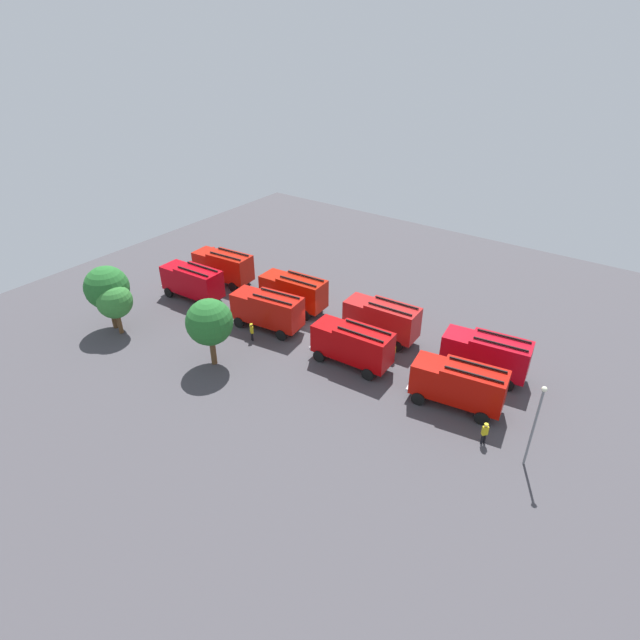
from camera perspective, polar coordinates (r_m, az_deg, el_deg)
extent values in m
plane|color=#423F44|center=(49.26, 0.00, -1.40)|extent=(66.89, 66.89, 0.00)
cube|color=#B50715|center=(44.94, 15.07, -2.87)|extent=(2.49, 2.75, 2.60)
cube|color=#8C9EAD|center=(44.95, 13.84, -2.20)|extent=(0.34, 2.12, 1.46)
cube|color=#B50715|center=(44.44, 19.42, -3.83)|extent=(5.07, 3.08, 2.90)
cube|color=black|center=(43.03, 19.59, -2.56)|extent=(4.30, 0.66, 0.12)
cube|color=black|center=(44.21, 19.94, -1.70)|extent=(4.30, 0.66, 0.12)
cube|color=silver|center=(45.77, 13.44, -3.69)|extent=(0.49, 2.38, 0.28)
cylinder|color=black|center=(44.84, 14.15, -5.21)|extent=(1.13, 0.48, 1.10)
cylinder|color=black|center=(46.80, 14.98, -3.68)|extent=(1.13, 0.48, 1.10)
cylinder|color=black|center=(44.31, 20.24, -6.82)|extent=(1.13, 0.48, 1.10)
cylinder|color=black|center=(46.29, 20.80, -5.20)|extent=(1.13, 0.48, 1.10)
cube|color=#AB1615|center=(48.65, 4.38, 0.93)|extent=(2.31, 2.59, 2.60)
cube|color=#8C9EAD|center=(48.94, 3.32, 1.58)|extent=(0.17, 2.13, 1.46)
cube|color=#AB1615|center=(47.24, 8.08, -0.07)|extent=(4.91, 2.71, 2.90)
cube|color=black|center=(45.92, 7.84, 1.26)|extent=(4.32, 0.31, 0.12)
cube|color=black|center=(47.02, 8.58, 1.94)|extent=(4.32, 0.31, 0.12)
cube|color=silver|center=(49.73, 3.12, 0.15)|extent=(0.30, 2.38, 0.28)
cylinder|color=black|center=(48.61, 3.40, -1.18)|extent=(1.11, 0.40, 1.10)
cylinder|color=black|center=(50.42, 4.78, 0.02)|extent=(1.11, 0.40, 1.10)
cylinder|color=black|center=(46.79, 8.60, -2.89)|extent=(1.11, 0.40, 1.10)
cylinder|color=black|center=(48.66, 9.82, -1.58)|extent=(1.11, 0.40, 1.10)
cube|color=#A81204|center=(53.63, -5.13, 3.86)|extent=(2.35, 2.63, 2.60)
cube|color=#8C9EAD|center=(54.07, -6.04, 4.42)|extent=(0.21, 2.13, 1.46)
cube|color=#A81204|center=(51.72, -2.02, 3.10)|extent=(4.95, 2.80, 2.90)
cube|color=black|center=(50.50, -2.49, 4.38)|extent=(4.32, 0.39, 0.12)
cube|color=black|center=(51.53, -1.62, 4.95)|extent=(4.32, 0.39, 0.12)
cube|color=silver|center=(54.81, -6.08, 3.08)|extent=(0.35, 2.38, 0.28)
cylinder|color=black|center=(53.62, -5.99, 1.94)|extent=(1.12, 0.42, 1.10)
cylinder|color=black|center=(55.29, -4.48, 2.95)|extent=(1.12, 0.42, 1.10)
cylinder|color=black|center=(51.07, -1.62, 0.55)|extent=(1.12, 0.42, 1.10)
cylinder|color=black|center=(52.82, -0.18, 1.65)|extent=(1.12, 0.42, 1.10)
cube|color=#AD1407|center=(60.45, -12.55, 6.42)|extent=(2.40, 2.67, 2.60)
cube|color=#8C9EAD|center=(61.01, -13.32, 6.87)|extent=(0.26, 2.12, 1.46)
cube|color=#AD1407|center=(58.19, -10.00, 5.89)|extent=(4.99, 2.89, 2.90)
cube|color=black|center=(57.09, -10.58, 7.07)|extent=(4.32, 0.48, 0.12)
cube|color=black|center=(58.04, -9.70, 7.55)|extent=(4.32, 0.48, 0.12)
cube|color=silver|center=(61.69, -13.26, 5.66)|extent=(0.40, 2.38, 0.28)
cylinder|color=black|center=(60.44, -13.29, 4.70)|extent=(1.13, 0.44, 1.10)
cylinder|color=black|center=(61.99, -11.79, 5.55)|extent=(1.13, 0.44, 1.10)
cylinder|color=black|center=(57.38, -9.70, 3.67)|extent=(1.13, 0.44, 1.10)
cylinder|color=black|center=(59.01, -8.22, 4.58)|extent=(1.13, 0.44, 1.10)
cube|color=#AE0B03|center=(40.94, 11.96, -6.06)|extent=(2.54, 2.79, 2.60)
cube|color=#8C9EAD|center=(40.96, 10.60, -5.33)|extent=(0.38, 2.11, 1.46)
cube|color=#AE0B03|center=(40.37, 16.74, -7.13)|extent=(5.11, 3.16, 2.90)
cube|color=black|center=(38.90, 16.86, -5.85)|extent=(4.29, 0.74, 0.12)
cube|color=black|center=(40.03, 17.29, -4.80)|extent=(4.29, 0.74, 0.12)
cube|color=silver|center=(41.85, 10.22, -6.90)|extent=(0.54, 2.38, 0.28)
cylinder|color=black|center=(40.98, 10.96, -8.63)|extent=(1.14, 0.50, 1.10)
cylinder|color=black|center=(42.83, 11.96, -6.79)|extent=(1.14, 0.50, 1.10)
cylinder|color=black|center=(40.36, 17.67, -10.42)|extent=(1.14, 0.50, 1.10)
cylinder|color=black|center=(42.24, 18.35, -8.46)|extent=(1.14, 0.50, 1.10)
cube|color=#AF0204|center=(44.83, 0.96, -1.78)|extent=(2.31, 2.60, 2.60)
cube|color=#8C9EAD|center=(45.14, -0.16, -1.05)|extent=(0.18, 2.13, 1.46)
cube|color=#AF0204|center=(43.29, 4.88, -2.96)|extent=(4.91, 2.72, 2.90)
cube|color=black|center=(41.93, 4.52, -1.60)|extent=(4.32, 0.32, 0.12)
cube|color=black|center=(42.97, 5.42, -0.78)|extent=(4.32, 0.32, 0.12)
cube|color=silver|center=(46.00, -0.31, -2.55)|extent=(0.31, 2.38, 0.28)
cylinder|color=black|center=(44.93, -0.09, -4.06)|extent=(1.11, 0.40, 1.10)
cylinder|color=black|center=(46.61, 1.53, -2.66)|extent=(1.11, 0.40, 1.10)
cylinder|color=black|center=(42.94, 5.41, -6.07)|extent=(1.11, 0.40, 1.10)
cylinder|color=black|center=(44.70, 6.89, -4.52)|extent=(1.11, 0.40, 1.10)
cube|color=#B21007|center=(50.42, -8.20, 1.82)|extent=(2.49, 2.75, 2.60)
cube|color=#8C9EAD|center=(50.85, -9.18, 2.40)|extent=(0.34, 2.12, 1.46)
cube|color=#B21007|center=(48.54, -4.86, 1.04)|extent=(5.07, 3.08, 2.90)
cube|color=black|center=(47.29, -5.40, 2.33)|extent=(4.30, 0.66, 0.12)
cube|color=black|center=(48.30, -4.50, 3.01)|extent=(4.30, 0.66, 0.12)
cube|color=silver|center=(51.63, -9.19, 1.00)|extent=(0.49, 2.38, 0.28)
cylinder|color=black|center=(50.47, -9.05, -0.25)|extent=(1.14, 0.48, 1.10)
cylinder|color=black|center=(52.11, -7.49, 0.93)|extent=(1.14, 0.48, 1.10)
cylinder|color=black|center=(47.98, -4.35, -1.69)|extent=(1.14, 0.48, 1.10)
cylinder|color=black|center=(49.70, -2.87, -0.39)|extent=(1.14, 0.48, 1.10)
cube|color=#B9030D|center=(57.68, -15.80, 4.77)|extent=(2.30, 2.59, 2.60)
cube|color=#8C9EAD|center=(58.29, -16.54, 5.28)|extent=(0.17, 2.13, 1.46)
cube|color=#B9030D|center=(55.20, -13.36, 4.10)|extent=(4.90, 2.70, 2.90)
cube|color=black|center=(54.13, -14.07, 5.31)|extent=(4.32, 0.30, 0.12)
cube|color=black|center=(54.97, -13.05, 5.84)|extent=(4.32, 0.30, 0.12)
cube|color=silver|center=(59.01, -16.43, 4.03)|extent=(0.30, 2.38, 0.28)
cylinder|color=black|center=(57.80, -16.59, 2.99)|extent=(1.11, 0.40, 1.10)
cylinder|color=black|center=(59.17, -14.88, 3.90)|extent=(1.11, 0.40, 1.10)
cylinder|color=black|center=(54.45, -13.15, 1.73)|extent=(1.11, 0.40, 1.10)
cylinder|color=black|center=(55.90, -11.43, 2.73)|extent=(1.11, 0.40, 1.10)
cylinder|color=black|center=(48.48, 18.85, -3.25)|extent=(0.16, 0.16, 0.84)
cylinder|color=black|center=(48.34, 18.97, -3.38)|extent=(0.16, 0.16, 0.84)
cube|color=#B7140F|center=(48.00, 19.07, -2.53)|extent=(0.47, 0.46, 0.73)
sphere|color=beige|center=(47.75, 19.16, -2.05)|extent=(0.24, 0.24, 0.24)
cylinder|color=#B7140F|center=(47.71, 19.18, -1.95)|extent=(0.30, 0.30, 0.07)
cylinder|color=black|center=(38.93, 17.97, -12.52)|extent=(0.16, 0.16, 0.83)
cylinder|color=black|center=(38.84, 17.69, -12.58)|extent=(0.16, 0.16, 0.83)
cube|color=gold|center=(38.38, 18.01, -11.70)|extent=(0.46, 0.47, 0.72)
sphere|color=beige|center=(38.07, 18.13, -11.16)|extent=(0.23, 0.23, 0.23)
cylinder|color=gold|center=(38.01, 18.15, -11.05)|extent=(0.29, 0.29, 0.07)
cylinder|color=black|center=(48.42, -7.65, -1.77)|extent=(0.16, 0.16, 0.81)
cylinder|color=black|center=(48.24, -7.58, -1.89)|extent=(0.16, 0.16, 0.81)
cube|color=gold|center=(47.93, -7.68, -1.06)|extent=(0.48, 0.43, 0.71)
sphere|color=#9E704C|center=(47.69, -7.71, -0.58)|extent=(0.23, 0.23, 0.23)
cylinder|color=gold|center=(47.64, -7.72, -0.48)|extent=(0.29, 0.29, 0.07)
cylinder|color=black|center=(65.54, -11.79, 6.83)|extent=(0.16, 0.16, 0.84)
cylinder|color=black|center=(65.67, -11.66, 6.89)|extent=(0.16, 0.16, 0.84)
cube|color=#B7140F|center=(65.30, -11.80, 7.49)|extent=(0.24, 0.42, 0.73)
sphere|color=brown|center=(65.12, -11.84, 7.89)|extent=(0.24, 0.24, 0.24)
cylinder|color=#B7140F|center=(65.08, -11.85, 7.96)|extent=(0.30, 0.30, 0.07)
cylinder|color=black|center=(45.67, 8.08, -3.99)|extent=(0.16, 0.16, 0.81)
cylinder|color=black|center=(45.53, 8.22, -4.12)|extent=(0.16, 0.16, 0.81)
cube|color=gold|center=(45.18, 8.22, -3.26)|extent=(0.48, 0.42, 0.70)
sphere|color=beige|center=(44.92, 8.26, -2.77)|extent=(0.23, 0.23, 0.23)
cylinder|color=gold|center=(44.87, 8.27, -2.67)|extent=(0.29, 0.29, 0.07)
cylinder|color=brown|center=(45.25, -11.88, -3.45)|extent=(0.50, 0.50, 2.51)
sphere|color=#236628|center=(43.70, -12.29, -0.23)|extent=(4.01, 4.01, 4.01)
cylinder|color=brown|center=(52.35, -21.53, -0.36)|extent=(0.41, 0.41, 2.07)
sphere|color=#337A33|center=(51.23, -22.04, 1.99)|extent=(3.31, 3.31, 3.31)
cylinder|color=brown|center=(53.42, -22.14, 0.46)|extent=(0.52, 0.52, 2.59)
sphere|color=#236628|center=(52.07, -22.78, 3.38)|extent=(4.15, 4.15, 4.15)
cone|color=#F2600C|center=(51.83, -12.34, -0.03)|extent=(0.44, 0.44, 0.62)
cylinder|color=slate|center=(36.59, 22.77, -11.21)|extent=(0.16, 0.16, 6.22)
sphere|color=#F2EFCC|center=(34.62, 23.84, -7.10)|extent=(0.36, 0.36, 0.36)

